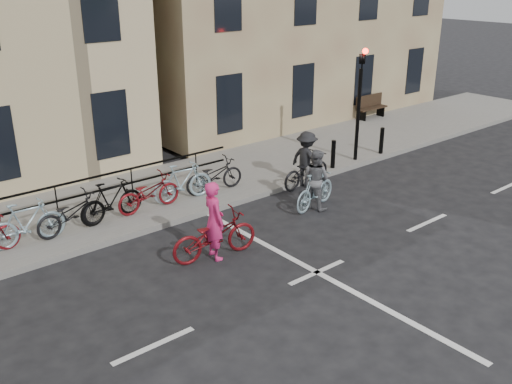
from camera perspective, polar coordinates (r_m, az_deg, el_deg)
ground at (r=12.42m, az=6.11°, el=-8.00°), size 120.00×120.00×0.00m
sidewalk at (r=15.22m, az=-21.63°, el=-3.40°), size 46.00×4.00×0.15m
traffic_light at (r=18.70m, az=10.35°, el=9.94°), size 0.18×0.30×3.90m
bollard_east at (r=18.23m, az=7.72°, el=3.77°), size 0.14×0.14×0.90m
bollard_west at (r=20.00m, az=12.44°, el=5.05°), size 0.14×0.14×0.90m
bench at (r=24.81m, az=11.38°, el=8.47°), size 1.60×0.41×0.97m
parked_bikes at (r=14.36m, az=-18.05°, el=-1.92°), size 10.40×1.23×1.05m
cyclist_pink at (r=12.72m, az=-4.18°, el=-3.99°), size 2.12×1.02×1.81m
cyclist_grey at (r=15.39m, az=5.95°, el=0.74°), size 1.77×0.91×1.65m
cyclist_dark at (r=16.93m, az=5.06°, el=2.70°), size 1.93×1.13×1.68m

